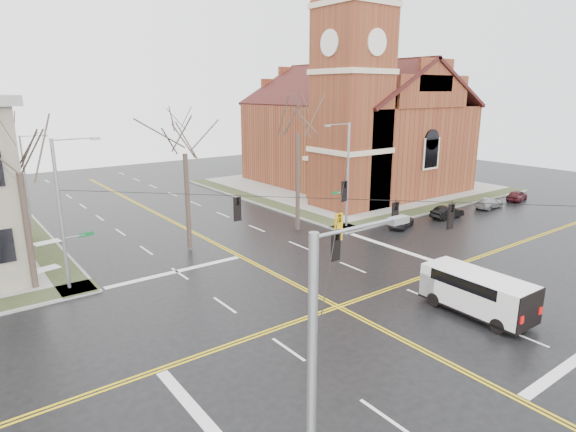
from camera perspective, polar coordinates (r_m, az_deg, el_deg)
ground at (r=27.59m, az=5.96°, el=-10.64°), size 120.00×120.00×0.00m
sidewalks at (r=27.55m, az=5.97°, el=-10.50°), size 80.00×80.00×0.17m
road_markings at (r=27.58m, az=5.96°, el=-10.63°), size 100.00×100.00×0.01m
church at (r=60.08m, az=7.62°, el=11.36°), size 24.28×27.48×27.50m
signal_pole_ne at (r=41.65m, az=6.92°, el=5.15°), size 2.75×0.22×9.00m
signal_pole_nw at (r=30.99m, az=-25.08°, el=0.58°), size 2.75×0.22×9.00m
signal_pole_sw at (r=11.15m, az=3.54°, el=-22.96°), size 2.75×0.22×9.00m
span_wires at (r=25.57m, az=6.33°, el=2.03°), size 23.02×23.02×0.03m
traffic_signals at (r=25.28m, az=7.31°, el=0.10°), size 8.21×8.26×1.30m
streetlight_north_a at (r=47.19m, az=-28.52°, el=4.00°), size 2.30×0.20×8.00m
cargo_van at (r=28.12m, az=21.09°, el=-8.11°), size 2.44×6.02×2.26m
parked_car_a at (r=43.69m, az=13.31°, el=-0.55°), size 3.72×2.52×1.18m
parked_car_b at (r=47.94m, az=18.34°, el=0.43°), size 3.62×1.44×1.17m
parked_car_c at (r=53.65m, az=22.71°, el=1.44°), size 3.82×1.70×1.09m
parked_car_d at (r=58.45m, az=25.51°, el=2.21°), size 3.74×2.08×1.20m
tree_nw_far at (r=31.57m, az=-29.31°, el=5.32°), size 4.00×4.00×10.55m
tree_nw_near at (r=35.93m, az=-12.16°, el=7.98°), size 4.00×4.00×10.73m
tree_ne at (r=39.97m, az=1.20°, el=10.47°), size 4.00×4.00×12.22m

